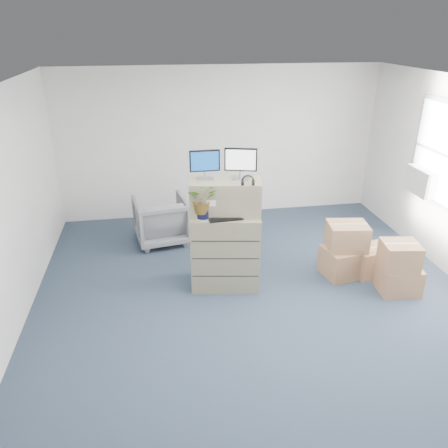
% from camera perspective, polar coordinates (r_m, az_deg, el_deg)
% --- Properties ---
extents(ground, '(7.00, 7.00, 0.00)m').
position_cam_1_polar(ground, '(5.78, 5.08, -11.89)').
color(ground, '#273447').
rests_on(ground, ground).
extents(wall_back, '(6.00, 0.02, 2.80)m').
position_cam_1_polar(wall_back, '(8.34, -0.51, 10.52)').
color(wall_back, silver).
rests_on(wall_back, ground).
extents(ac_unit, '(0.24, 0.60, 0.40)m').
position_cam_1_polar(ac_unit, '(7.52, 24.48, 5.11)').
color(ac_unit, silver).
rests_on(ac_unit, wall_right).
extents(filing_cabinet_lower, '(1.02, 0.72, 1.09)m').
position_cam_1_polar(filing_cabinet_lower, '(6.13, 0.18, -3.43)').
color(filing_cabinet_lower, gray).
rests_on(filing_cabinet_lower, ground).
extents(filing_cabinet_upper, '(1.00, 0.62, 0.47)m').
position_cam_1_polar(filing_cabinet_upper, '(5.85, 0.19, 3.59)').
color(filing_cabinet_upper, gray).
rests_on(filing_cabinet_upper, filing_cabinet_lower).
extents(monitor_left, '(0.40, 0.16, 0.40)m').
position_cam_1_polar(monitor_left, '(5.74, -2.53, 7.95)').
color(monitor_left, '#99999E').
rests_on(monitor_left, filing_cabinet_upper).
extents(monitor_right, '(0.42, 0.22, 0.42)m').
position_cam_1_polar(monitor_right, '(5.73, 2.19, 8.09)').
color(monitor_right, '#99999E').
rests_on(monitor_right, filing_cabinet_upper).
extents(headphones, '(0.17, 0.05, 0.17)m').
position_cam_1_polar(headphones, '(5.59, 3.13, 5.60)').
color(headphones, black).
rests_on(headphones, filing_cabinet_upper).
extents(keyboard, '(0.47, 0.22, 0.02)m').
position_cam_1_polar(keyboard, '(5.75, 0.17, 0.78)').
color(keyboard, black).
rests_on(keyboard, filing_cabinet_lower).
extents(mouse, '(0.10, 0.07, 0.03)m').
position_cam_1_polar(mouse, '(5.84, 3.16, 1.18)').
color(mouse, silver).
rests_on(mouse, filing_cabinet_lower).
extents(water_bottle, '(0.07, 0.07, 0.24)m').
position_cam_1_polar(water_bottle, '(5.86, 0.53, 2.45)').
color(water_bottle, gray).
rests_on(water_bottle, filing_cabinet_lower).
extents(phone_dock, '(0.07, 0.06, 0.14)m').
position_cam_1_polar(phone_dock, '(5.88, 0.16, 1.71)').
color(phone_dock, silver).
rests_on(phone_dock, filing_cabinet_lower).
extents(external_drive, '(0.22, 0.17, 0.06)m').
position_cam_1_polar(external_drive, '(6.01, 3.76, 2.03)').
color(external_drive, black).
rests_on(external_drive, filing_cabinet_lower).
extents(tissue_box, '(0.25, 0.13, 0.09)m').
position_cam_1_polar(tissue_box, '(5.98, 3.05, 2.69)').
color(tissue_box, '#47A5F2').
rests_on(tissue_box, external_drive).
extents(potted_plant, '(0.42, 0.45, 0.40)m').
position_cam_1_polar(potted_plant, '(5.68, -2.79, 2.83)').
color(potted_plant, '#A1B894').
rests_on(potted_plant, filing_cabinet_lower).
extents(office_chair, '(0.96, 0.91, 0.87)m').
position_cam_1_polar(office_chair, '(7.49, -8.23, 0.77)').
color(office_chair, slate).
rests_on(office_chair, ground).
extents(cardboard_boxes, '(1.19, 1.11, 0.83)m').
position_cam_1_polar(cardboard_boxes, '(6.66, 18.29, -4.31)').
color(cardboard_boxes, '#A26F4E').
rests_on(cardboard_boxes, ground).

